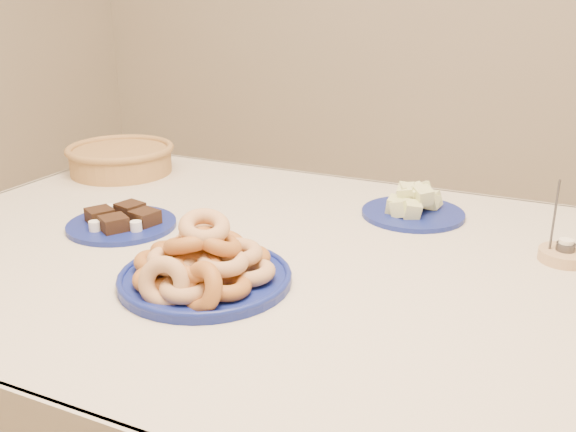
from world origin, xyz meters
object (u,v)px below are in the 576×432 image
object	(u,v)px
candle_holder	(564,254)
dining_table	(299,306)
donut_platter	(203,265)
brownie_plate	(122,222)
melon_plate	(414,206)
wicker_basket	(121,158)

from	to	relation	value
candle_holder	dining_table	bearing A→B (deg)	-156.97
donut_platter	brownie_plate	distance (m)	0.35
melon_plate	candle_holder	distance (m)	0.35
donut_platter	candle_holder	size ratio (longest dim) A/B	1.99
dining_table	donut_platter	distance (m)	0.25
melon_plate	brownie_plate	size ratio (longest dim) A/B	1.02
dining_table	melon_plate	xyz separation A→B (m)	(0.14, 0.32, 0.13)
brownie_plate	wicker_basket	distance (m)	0.45
donut_platter	brownie_plate	world-z (taller)	donut_platter
wicker_basket	candle_holder	size ratio (longest dim) A/B	2.19
donut_platter	wicker_basket	size ratio (longest dim) A/B	0.91
donut_platter	wicker_basket	distance (m)	0.78
dining_table	brownie_plate	bearing A→B (deg)	-177.50
donut_platter	melon_plate	bearing A→B (deg)	64.69
melon_plate	donut_platter	bearing A→B (deg)	-115.31
melon_plate	wicker_basket	distance (m)	0.83
melon_plate	brownie_plate	world-z (taller)	melon_plate
dining_table	melon_plate	bearing A→B (deg)	66.81
melon_plate	brownie_plate	distance (m)	0.65
dining_table	brownie_plate	size ratio (longest dim) A/B	5.95
dining_table	wicker_basket	size ratio (longest dim) A/B	4.94
melon_plate	candle_holder	bearing A→B (deg)	-21.35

